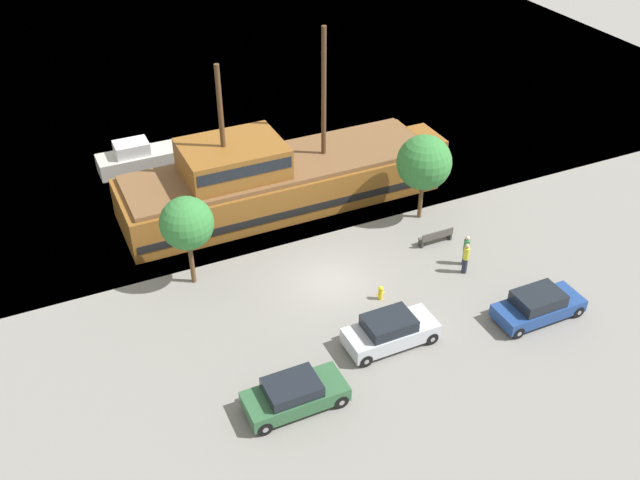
% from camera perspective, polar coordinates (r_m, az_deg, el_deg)
% --- Properties ---
extents(ground_plane, '(160.00, 160.00, 0.00)m').
position_cam_1_polar(ground_plane, '(36.19, 0.89, -3.32)').
color(ground_plane, gray).
extents(water_surface, '(80.00, 80.00, 0.00)m').
position_cam_1_polar(water_surface, '(74.13, -14.61, 16.23)').
color(water_surface, slate).
rests_on(water_surface, ground).
extents(pirate_ship, '(19.89, 5.38, 10.18)m').
position_cam_1_polar(pirate_ship, '(41.65, -3.51, 4.91)').
color(pirate_ship, brown).
rests_on(pirate_ship, water_surface).
extents(moored_boat_dockside, '(5.24, 1.96, 1.91)m').
position_cam_1_polar(moored_boat_dockside, '(47.12, -14.33, 6.38)').
color(moored_boat_dockside, '#B7B2A8').
rests_on(moored_boat_dockside, water_surface).
extents(parked_car_curb_front, '(4.34, 1.83, 1.46)m').
position_cam_1_polar(parked_car_curb_front, '(35.15, 17.06, -5.02)').
color(parked_car_curb_front, navy).
rests_on(parked_car_curb_front, ground_plane).
extents(parked_car_curb_mid, '(4.25, 1.84, 1.54)m').
position_cam_1_polar(parked_car_curb_mid, '(32.37, 5.64, -7.25)').
color(parked_car_curb_mid, '#B7BCC6').
rests_on(parked_car_curb_mid, ground_plane).
extents(parked_car_curb_rear, '(4.23, 1.88, 1.40)m').
position_cam_1_polar(parked_car_curb_rear, '(29.60, -2.05, -12.23)').
color(parked_car_curb_rear, '#2D5B38').
rests_on(parked_car_curb_rear, ground_plane).
extents(fire_hydrant, '(0.42, 0.25, 0.76)m').
position_cam_1_polar(fire_hydrant, '(34.96, 4.86, -4.19)').
color(fire_hydrant, yellow).
rests_on(fire_hydrant, ground_plane).
extents(bench_promenade_east, '(1.94, 0.45, 0.85)m').
position_cam_1_polar(bench_promenade_east, '(39.14, 9.28, 0.28)').
color(bench_promenade_east, '#4C4742').
rests_on(bench_promenade_east, ground_plane).
extents(pedestrian_walking_near, '(0.32, 0.32, 1.77)m').
position_cam_1_polar(pedestrian_walking_near, '(36.99, 11.58, -1.43)').
color(pedestrian_walking_near, '#232838').
rests_on(pedestrian_walking_near, ground_plane).
extents(pedestrian_walking_far, '(0.32, 0.32, 1.76)m').
position_cam_1_polar(pedestrian_walking_far, '(37.59, 11.60, -0.79)').
color(pedestrian_walking_far, '#232838').
rests_on(pedestrian_walking_far, ground_plane).
extents(tree_row_east, '(2.63, 2.63, 4.86)m').
position_cam_1_polar(tree_row_east, '(34.71, -10.61, 1.31)').
color(tree_row_east, brown).
rests_on(tree_row_east, ground_plane).
extents(tree_row_mideast, '(3.07, 3.07, 5.08)m').
position_cam_1_polar(tree_row_mideast, '(39.69, 8.33, 6.14)').
color(tree_row_mideast, brown).
rests_on(tree_row_mideast, ground_plane).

